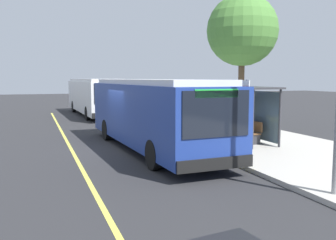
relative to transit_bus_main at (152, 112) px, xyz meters
name	(u,v)px	position (x,y,z in m)	size (l,w,h in m)	color
ground_plane	(124,147)	(-0.91, -1.01, -1.62)	(120.00, 120.00, 0.00)	#2B2B2D
sidewalk_curb	(244,138)	(-0.91, 4.99, -1.54)	(44.00, 6.40, 0.15)	#B7B2A8
lane_stripe_center	(72,151)	(-0.91, -3.21, -1.61)	(36.00, 0.14, 0.01)	#E0D64C
transit_bus_main	(152,112)	(0.00, 0.00, 0.00)	(10.82, 3.12, 2.95)	navy
transit_bus_second	(94,95)	(-15.83, 0.01, 0.00)	(11.89, 2.98, 2.95)	white
bus_shelter	(250,103)	(0.48, 4.43, 0.30)	(2.90, 1.60, 2.48)	#333338
waiting_bench	(249,131)	(0.40, 4.42, -0.98)	(1.60, 0.48, 0.95)	brown
route_sign_post	(246,108)	(3.46, 2.36, 0.34)	(0.44, 0.08, 2.80)	#333338
street_tree_near_shelter	(242,31)	(-4.58, 6.96, 4.14)	(4.15, 4.15, 7.70)	brown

